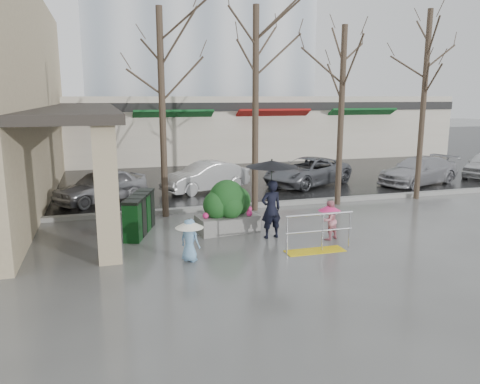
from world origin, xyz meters
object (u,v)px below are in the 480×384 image
woman (271,187)px  car_d (418,171)px  planter (227,207)px  tree_west (161,62)px  car_b (206,177)px  child_pink (329,217)px  car_a (101,186)px  car_c (307,172)px  tree_midwest (256,59)px  news_boxes (140,214)px  tree_mideast (343,72)px  child_blue (190,235)px  tree_east (427,59)px  handrail (317,237)px

woman → car_d: 11.26m
planter → car_d: 11.66m
tree_west → car_b: (2.23, 3.82, -4.45)m
car_d → car_b: bearing=-113.8°
child_pink → car_b: bearing=-98.6°
planter → car_a: (-3.65, 5.26, -0.13)m
woman → car_d: size_ratio=0.53×
child_pink → car_c: 8.34m
woman → tree_midwest: bearing=-105.9°
news_boxes → tree_mideast: bearing=32.3°
child_pink → car_b: (-1.90, 7.76, -0.02)m
tree_midwest → child_pink: (0.93, -3.94, -4.59)m
child_pink → child_blue: size_ratio=1.04×
child_blue → car_d: size_ratio=0.25×
tree_east → car_c: (-3.00, 3.89, -4.75)m
child_pink → car_b: car_b is taller
planter → car_b: size_ratio=0.50×
car_a → news_boxes: bearing=-21.3°
tree_midwest → tree_west: bearing=-180.0°
woman → car_c: 8.49m
tree_midwest → handrail: bearing=-88.1°
tree_west → tree_east: tree_east is taller
news_boxes → woman: bearing=-4.2°
child_blue → tree_west: bearing=-46.0°
tree_mideast → child_pink: tree_mideast is taller
child_blue → car_d: car_d is taller
car_c → handrail: bearing=-49.3°
car_c → car_b: bearing=-115.7°
tree_west → child_pink: size_ratio=6.01×
tree_midwest → tree_east: tree_east is taller
news_boxes → car_a: 4.85m
handrail → car_b: 8.70m
tree_mideast → child_blue: 9.00m
tree_midwest → tree_east: (6.80, -0.00, 0.15)m
child_pink → car_a: bearing=-70.1°
car_d → car_c: bearing=-120.5°
car_c → car_d: same height
news_boxes → child_pink: bearing=-3.9°
child_blue → news_boxes: news_boxes is taller
child_blue → tree_mideast: bearing=-100.7°
child_blue → car_c: size_ratio=0.24×
child_blue → car_a: 7.81m
tree_mideast → car_b: (-4.27, 3.82, -4.23)m
car_a → car_c: same height
woman → handrail: bearing=111.6°
tree_midwest → child_blue: tree_midwest is taller
handrail → child_blue: bearing=176.5°
tree_west → car_d: 13.15m
car_b → car_d: (9.85, -1.12, 0.00)m
tree_midwest → car_c: tree_midwest is taller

